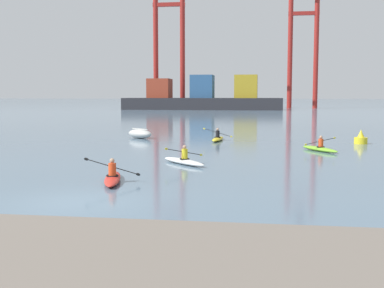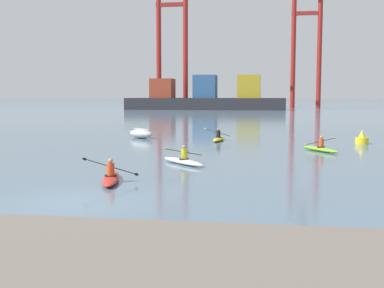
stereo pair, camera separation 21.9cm
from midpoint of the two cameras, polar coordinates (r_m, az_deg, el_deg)
ground_plane at (r=16.31m, az=-13.48°, el=-6.60°), size 800.00×800.00×0.00m
container_barge at (r=113.77m, az=1.22°, el=5.30°), size 36.04×8.00×7.83m
gantry_crane_west at (r=121.69m, az=-2.76°, el=13.40°), size 7.73×18.65×41.92m
gantry_crane_west_mid at (r=129.01m, az=12.63°, el=12.35°), size 7.56×16.65×39.72m
capsized_dinghy at (r=39.42m, az=-6.15°, el=1.18°), size 2.71×2.50×0.76m
channel_buoy at (r=36.55m, az=18.63°, el=0.58°), size 0.90×0.90×1.00m
kayak_yellow at (r=37.01m, az=2.80°, el=0.64°), size 2.23×3.43×0.96m
kayak_white at (r=24.56m, az=-1.22°, el=-1.92°), size 2.75×2.91×0.95m
kayak_red at (r=19.83m, az=-9.41°, el=-3.83°), size 2.15×3.45×1.01m
kayak_lime at (r=31.14m, az=14.25°, el=-0.48°), size 2.21×3.25×0.95m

